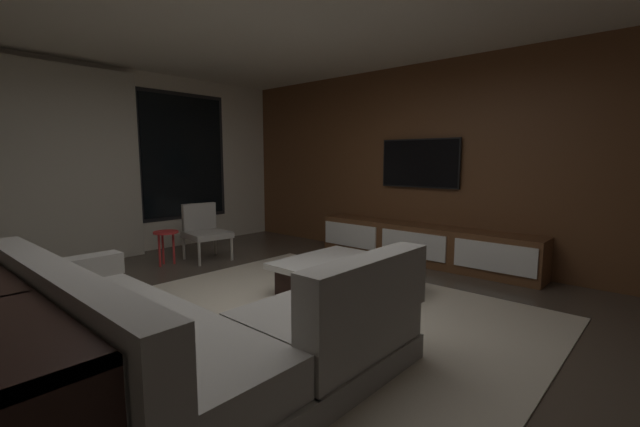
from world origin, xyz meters
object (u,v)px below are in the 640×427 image
sectional_couch (180,336)px  mounted_tv (420,163)px  book_stack_on_coffee_table (343,264)px  media_console (424,245)px  accent_chair_near_window (204,228)px  side_stool (166,238)px  coffee_table (344,278)px

sectional_couch → mounted_tv: size_ratio=2.15×
sectional_couch → book_stack_on_coffee_table: sectional_couch is taller
sectional_couch → media_console: (3.74, 0.27, -0.04)m
accent_chair_near_window → side_stool: 0.55m
accent_chair_near_window → media_console: size_ratio=0.25×
mounted_tv → side_stool: bearing=137.8°
sectional_couch → media_console: bearing=4.1°
book_stack_on_coffee_table → accent_chair_near_window: (0.09, 2.58, 0.05)m
book_stack_on_coffee_table → mounted_tv: (2.09, 0.33, 0.97)m
sectional_couch → mounted_tv: mounted_tv is taller
media_console → mounted_tv: mounted_tv is taller
book_stack_on_coffee_table → side_stool: bearing=99.8°
sectional_couch → accent_chair_near_window: 3.33m
coffee_table → accent_chair_near_window: accent_chair_near_window is taller
coffee_table → media_console: size_ratio=0.37×
book_stack_on_coffee_table → mounted_tv: mounted_tv is taller
accent_chair_near_window → side_stool: size_ratio=1.70×
coffee_table → media_console: 1.78m
book_stack_on_coffee_table → side_stool: 2.68m
side_stool → media_console: bearing=-46.6°
sectional_couch → media_console: 3.75m
media_console → coffee_table: bearing=-179.0°
sectional_couch → book_stack_on_coffee_table: 1.83m
sectional_couch → accent_chair_near_window: (1.92, 2.72, 0.14)m
accent_chair_near_window → side_stool: bearing=173.6°
accent_chair_near_window → sectional_couch: bearing=-125.2°
side_stool → mounted_tv: (2.55, -2.31, 0.98)m
coffee_table → book_stack_on_coffee_table: size_ratio=4.25×
media_console → mounted_tv: (0.18, 0.20, 1.10)m
accent_chair_near_window → mounted_tv: 3.15m
coffee_table → media_console: (1.78, 0.03, 0.06)m
book_stack_on_coffee_table → accent_chair_near_window: accent_chair_near_window is taller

